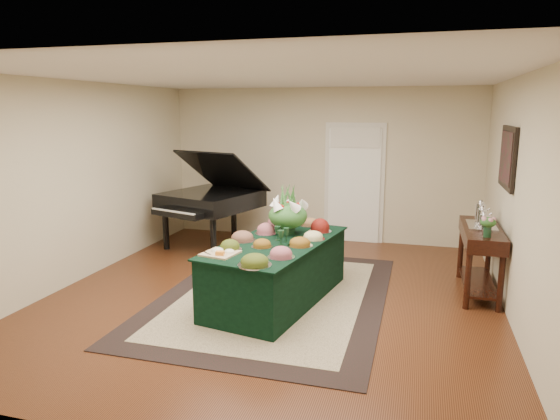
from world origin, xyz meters
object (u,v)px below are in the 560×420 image
(buffet_table, at_px, (277,271))
(floral_centerpiece, at_px, (288,211))
(mahogany_sideboard, at_px, (481,242))
(grand_piano, at_px, (211,199))

(buffet_table, bearing_deg, floral_centerpiece, 85.71)
(buffet_table, xyz_separation_m, mahogany_sideboard, (2.40, 0.96, 0.29))
(buffet_table, bearing_deg, mahogany_sideboard, 21.70)
(floral_centerpiece, xyz_separation_m, grand_piano, (-1.81, 1.71, -0.24))
(buffet_table, relative_size, grand_piano, 1.24)
(grand_piano, bearing_deg, floral_centerpiece, -43.33)
(buffet_table, relative_size, mahogany_sideboard, 1.68)
(buffet_table, height_order, mahogany_sideboard, mahogany_sideboard)
(mahogany_sideboard, bearing_deg, grand_piano, 164.77)
(floral_centerpiece, relative_size, grand_piano, 0.27)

